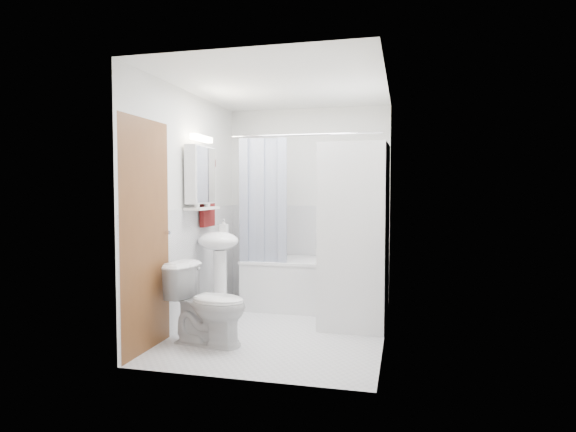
% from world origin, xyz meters
% --- Properties ---
extents(floor, '(2.60, 2.60, 0.00)m').
position_xyz_m(floor, '(0.00, 0.00, 0.00)').
color(floor, silver).
rests_on(floor, ground).
extents(room_walls, '(2.60, 2.60, 2.60)m').
position_xyz_m(room_walls, '(0.00, 0.00, 1.49)').
color(room_walls, silver).
rests_on(room_walls, ground).
extents(wainscot, '(1.98, 2.58, 2.58)m').
position_xyz_m(wainscot, '(0.00, 0.29, 0.60)').
color(wainscot, white).
rests_on(wainscot, ground).
extents(door, '(0.05, 2.00, 2.00)m').
position_xyz_m(door, '(-0.95, -0.55, 1.00)').
color(door, brown).
rests_on(door, ground).
extents(bathtub, '(1.51, 0.72, 0.58)m').
position_xyz_m(bathtub, '(0.09, 0.92, 0.32)').
color(bathtub, white).
rests_on(bathtub, ground).
extents(tub_spout, '(0.04, 0.12, 0.04)m').
position_xyz_m(tub_spout, '(0.29, 1.25, 0.90)').
color(tub_spout, silver).
rests_on(tub_spout, room_walls).
extents(curtain_rod, '(1.69, 0.02, 0.02)m').
position_xyz_m(curtain_rod, '(0.09, 0.62, 2.00)').
color(curtain_rod, silver).
rests_on(curtain_rod, room_walls).
extents(shower_curtain, '(0.55, 0.02, 1.45)m').
position_xyz_m(shower_curtain, '(-0.38, 0.62, 1.25)').
color(shower_curtain, '#132044').
rests_on(shower_curtain, curtain_rod).
extents(sink, '(0.44, 0.37, 1.04)m').
position_xyz_m(sink, '(-0.75, 0.21, 0.70)').
color(sink, white).
rests_on(sink, ground).
extents(medicine_cabinet, '(0.13, 0.50, 0.71)m').
position_xyz_m(medicine_cabinet, '(-0.90, 0.10, 1.57)').
color(medicine_cabinet, white).
rests_on(medicine_cabinet, room_walls).
extents(shelf, '(0.18, 0.54, 0.02)m').
position_xyz_m(shelf, '(-0.89, 0.10, 1.20)').
color(shelf, silver).
rests_on(shelf, room_walls).
extents(shower_caddy, '(0.22, 0.06, 0.02)m').
position_xyz_m(shower_caddy, '(0.34, 1.24, 1.15)').
color(shower_caddy, silver).
rests_on(shower_caddy, room_walls).
extents(towel, '(0.07, 0.31, 0.76)m').
position_xyz_m(towel, '(-0.94, 0.35, 1.38)').
color(towel, maroon).
rests_on(towel, room_walls).
extents(washer_dryer, '(0.69, 0.67, 1.85)m').
position_xyz_m(washer_dryer, '(0.68, 0.31, 0.93)').
color(washer_dryer, white).
rests_on(washer_dryer, ground).
extents(toilet, '(0.78, 0.51, 0.72)m').
position_xyz_m(toilet, '(-0.54, -0.58, 0.36)').
color(toilet, white).
rests_on(toilet, ground).
extents(soap_pump, '(0.08, 0.17, 0.08)m').
position_xyz_m(soap_pump, '(-0.71, 0.25, 0.95)').
color(soap_pump, gray).
rests_on(soap_pump, sink).
extents(shelf_bottle, '(0.07, 0.18, 0.07)m').
position_xyz_m(shelf_bottle, '(-0.89, -0.05, 1.25)').
color(shelf_bottle, gray).
rests_on(shelf_bottle, shelf).
extents(shelf_cup, '(0.10, 0.09, 0.10)m').
position_xyz_m(shelf_cup, '(-0.89, 0.22, 1.26)').
color(shelf_cup, gray).
rests_on(shelf_cup, shelf).
extents(shampoo_a, '(0.13, 0.17, 0.13)m').
position_xyz_m(shampoo_a, '(0.35, 1.24, 1.23)').
color(shampoo_a, gray).
rests_on(shampoo_a, shower_caddy).
extents(shampoo_b, '(0.08, 0.21, 0.08)m').
position_xyz_m(shampoo_b, '(0.47, 1.24, 1.20)').
color(shampoo_b, '#235A8F').
rests_on(shampoo_b, shower_caddy).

